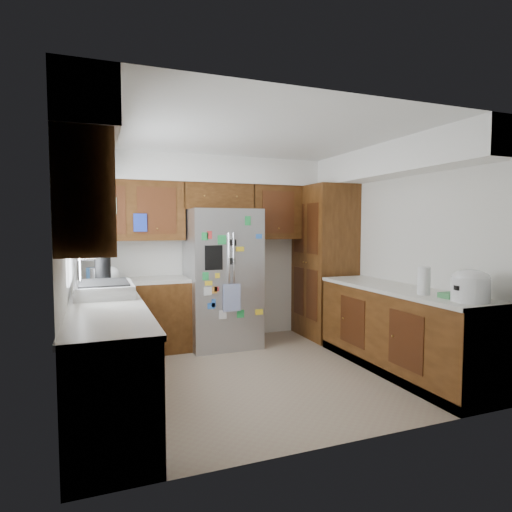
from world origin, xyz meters
The scene contains 12 objects.
floor centered at (0.00, 0.00, 0.00)m, with size 3.60×3.60×0.00m, color gray.
room_shell centered at (-0.11, 0.36, 1.82)m, with size 3.64×3.24×2.52m.
left_counter_run centered at (-1.36, 0.03, 0.43)m, with size 1.36×3.20×0.92m.
right_counter_run centered at (1.50, -0.47, 0.42)m, with size 0.63×2.25×0.92m.
pantry centered at (1.50, 1.15, 1.07)m, with size 0.60×0.90×2.15m, color #3E220C.
fridge centered at (0.00, 1.20, 0.90)m, with size 0.90×0.79×1.80m.
bridge_cabinet centered at (0.00, 1.43, 1.98)m, with size 0.96×0.34×0.35m, color #3E220C.
fridge_top_items centered at (-0.03, 1.40, 2.28)m, with size 0.49×0.31×0.26m.
sink_assembly centered at (-1.50, 0.10, 0.99)m, with size 0.52×0.70×0.37m.
left_counter_clutter centered at (-1.48, 0.80, 1.05)m, with size 0.37×0.80×0.38m.
rice_cooker centered at (1.50, -1.38, 1.07)m, with size 0.33×0.32×0.28m.
paper_towel centered at (1.39, -0.94, 1.05)m, with size 0.12×0.12×0.27m, color white.
Camera 1 is at (-1.60, -4.18, 1.58)m, focal length 30.00 mm.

